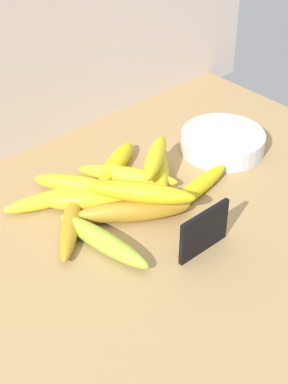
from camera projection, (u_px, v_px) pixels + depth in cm
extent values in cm
cube|color=tan|center=(156.00, 235.00, 109.21)|extent=(110.00, 76.00, 3.00)
cube|color=black|center=(204.00, 231.00, 101.35)|extent=(11.00, 0.80, 8.40)
cube|color=#8D6346|center=(199.00, 246.00, 104.15)|extent=(9.90, 1.20, 0.60)
cylinder|color=silver|center=(223.00, 142.00, 128.55)|extent=(17.98, 17.98, 4.02)
ellipsoid|color=yellow|center=(196.00, 189.00, 115.47)|extent=(20.26, 6.16, 3.26)
ellipsoid|color=gold|center=(79.00, 186.00, 115.76)|extent=(13.22, 17.41, 3.94)
ellipsoid|color=yellow|center=(159.00, 172.00, 119.34)|extent=(13.83, 14.89, 4.10)
ellipsoid|color=yellow|center=(57.00, 198.00, 113.17)|extent=(20.43, 9.78, 3.29)
ellipsoid|color=#9EBA36|center=(103.00, 241.00, 103.02)|extent=(6.42, 20.89, 3.70)
ellipsoid|color=yellow|center=(96.00, 200.00, 111.76)|extent=(17.66, 15.29, 4.29)
ellipsoid|color=#BB8F20|center=(71.00, 222.00, 107.42)|extent=(16.54, 17.49, 3.25)
ellipsoid|color=yellow|center=(127.00, 176.00, 118.63)|extent=(14.53, 18.87, 3.63)
ellipsoid|color=gold|center=(149.00, 201.00, 112.28)|extent=(12.51, 13.73, 3.28)
ellipsoid|color=#BA8B27|center=(134.00, 211.00, 109.29)|extent=(19.68, 15.09, 4.16)
ellipsoid|color=yellow|center=(116.00, 163.00, 122.17)|extent=(15.60, 10.55, 3.75)
ellipsoid|color=yellow|center=(142.00, 191.00, 107.35)|extent=(15.01, 18.19, 3.77)
ellipsoid|color=yellow|center=(155.00, 158.00, 116.64)|extent=(14.64, 11.88, 3.40)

